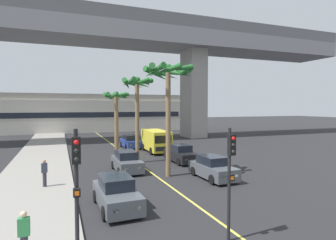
# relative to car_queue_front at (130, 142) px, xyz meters

# --- Properties ---
(sidewalk_left) EXTENTS (4.80, 80.00, 0.15)m
(sidewalk_left) POSITION_rel_car_queue_front_xyz_m (-9.51, -14.46, -0.65)
(sidewalk_left) COLOR gray
(sidewalk_left) RESTS_ON ground
(lane_stripe_center) EXTENTS (0.14, 56.00, 0.01)m
(lane_stripe_center) POSITION_rel_car_queue_front_xyz_m (-1.51, -6.46, -0.72)
(lane_stripe_center) COLOR #DBCC4C
(lane_stripe_center) RESTS_ON ground
(bridge_overpass) EXTENTS (80.64, 8.00, 18.15)m
(bridge_overpass) POSITION_rel_car_queue_front_xyz_m (-0.23, 8.07, 13.84)
(bridge_overpass) COLOR gray
(bridge_overpass) RESTS_ON ground
(pier_building_backdrop) EXTENTS (37.65, 8.04, 7.32)m
(pier_building_backdrop) POSITION_rel_car_queue_front_xyz_m (-1.51, 25.45, 2.88)
(pier_building_backdrop) COLOR beige
(pier_building_backdrop) RESTS_ON ground
(car_queue_front) EXTENTS (1.91, 4.14, 1.56)m
(car_queue_front) POSITION_rel_car_queue_front_xyz_m (0.00, 0.00, 0.00)
(car_queue_front) COLOR navy
(car_queue_front) RESTS_ON ground
(car_queue_second) EXTENTS (1.91, 4.14, 1.56)m
(car_queue_second) POSITION_rel_car_queue_front_xyz_m (1.92, -16.11, 0.00)
(car_queue_second) COLOR #4C5156
(car_queue_second) RESTS_ON ground
(car_queue_third) EXTENTS (1.84, 4.10, 1.56)m
(car_queue_third) POSITION_rel_car_queue_front_xyz_m (-3.13, -11.84, 0.00)
(car_queue_third) COLOR #4C5156
(car_queue_third) RESTS_ON ground
(car_queue_fourth) EXTENTS (1.93, 4.15, 1.56)m
(car_queue_fourth) POSITION_rel_car_queue_front_xyz_m (2.17, -10.11, 0.00)
(car_queue_fourth) COLOR black
(car_queue_fourth) RESTS_ON ground
(car_queue_fifth) EXTENTS (1.94, 4.15, 1.56)m
(car_queue_fifth) POSITION_rel_car_queue_front_xyz_m (-5.33, -19.36, 0.00)
(car_queue_fifth) COLOR #4C5156
(car_queue_fifth) RESTS_ON ground
(delivery_van) EXTENTS (2.26, 5.30, 2.36)m
(delivery_van) POSITION_rel_car_queue_front_xyz_m (1.87, -4.02, 0.57)
(delivery_van) COLOR yellow
(delivery_van) RESTS_ON ground
(traffic_light_left_sidewalk_corner) EXTENTS (0.24, 0.37, 4.20)m
(traffic_light_left_sidewalk_corner) POSITION_rel_car_queue_front_xyz_m (-7.44, -24.65, 2.14)
(traffic_light_left_sidewalk_corner) COLOR black
(traffic_light_left_sidewalk_corner) RESTS_ON sidewalk_left
(traffic_light_median_near) EXTENTS (0.24, 0.37, 4.20)m
(traffic_light_median_near) POSITION_rel_car_queue_front_xyz_m (-2.09, -24.29, 1.99)
(traffic_light_median_near) COLOR black
(traffic_light_median_near) RESTS_ON ground
(palm_tree_near_median) EXTENTS (3.04, 3.03, 6.65)m
(palm_tree_near_median) POSITION_rel_car_queue_front_xyz_m (-1.91, -1.28, 4.50)
(palm_tree_near_median) COLOR brown
(palm_tree_near_median) RESTS_ON ground
(palm_tree_mid_median) EXTENTS (2.85, 2.92, 7.56)m
(palm_tree_mid_median) POSITION_rel_car_queue_front_xyz_m (-1.49, -8.93, 5.42)
(palm_tree_mid_median) COLOR brown
(palm_tree_mid_median) RESTS_ON ground
(palm_tree_far_median) EXTENTS (3.60, 3.60, 7.94)m
(palm_tree_far_median) POSITION_rel_car_queue_front_xyz_m (-0.73, -14.43, 6.02)
(palm_tree_far_median) COLOR brown
(palm_tree_far_median) RESTS_ON ground
(pedestrian_mid_block) EXTENTS (0.34, 0.22, 1.62)m
(pedestrian_mid_block) POSITION_rel_car_queue_front_xyz_m (-8.94, -23.41, 0.28)
(pedestrian_mid_block) COLOR #2D2D38
(pedestrian_mid_block) RESTS_ON sidewalk_left
(pedestrian_far_along) EXTENTS (0.34, 0.22, 1.62)m
(pedestrian_far_along) POSITION_rel_car_queue_front_xyz_m (-8.77, -14.62, 0.28)
(pedestrian_far_along) COLOR #2D2D38
(pedestrian_far_along) RESTS_ON sidewalk_left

